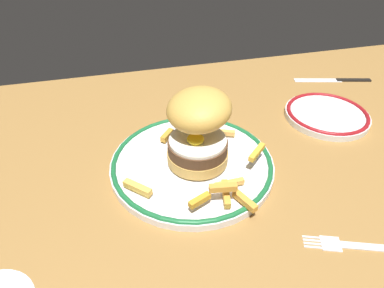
# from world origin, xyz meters

# --- Properties ---
(ground_plane) EXTENTS (1.32, 0.84, 0.04)m
(ground_plane) POSITION_xyz_m (0.00, 0.00, -0.02)
(ground_plane) COLOR olive
(dinner_plate) EXTENTS (0.26, 0.26, 0.02)m
(dinner_plate) POSITION_xyz_m (-0.04, 0.03, 0.01)
(dinner_plate) COLOR silver
(dinner_plate) RESTS_ON ground_plane
(burger) EXTENTS (0.14, 0.13, 0.12)m
(burger) POSITION_xyz_m (-0.03, 0.04, 0.07)
(burger) COLOR #C19345
(burger) RESTS_ON dinner_plate
(fries_pile) EXTENTS (0.22, 0.21, 0.03)m
(fries_pile) POSITION_xyz_m (-0.03, -0.02, 0.03)
(fries_pile) COLOR gold
(fries_pile) RESTS_ON dinner_plate
(side_plate) EXTENTS (0.16, 0.16, 0.02)m
(side_plate) POSITION_xyz_m (0.26, 0.11, 0.01)
(side_plate) COLOR silver
(side_plate) RESTS_ON ground_plane
(fork) EXTENTS (0.14, 0.06, 0.00)m
(fork) POSITION_xyz_m (0.13, -0.17, 0.00)
(fork) COLOR silver
(fork) RESTS_ON ground_plane
(knife) EXTENTS (0.18, 0.06, 0.01)m
(knife) POSITION_xyz_m (0.38, 0.25, 0.00)
(knife) COLOR black
(knife) RESTS_ON ground_plane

